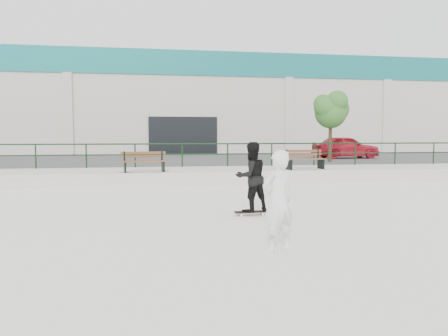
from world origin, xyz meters
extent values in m
plane|color=white|center=(0.00, 0.00, 0.00)|extent=(120.00, 120.00, 0.00)
cube|color=#B5AEA5|center=(0.00, 9.50, 0.25)|extent=(30.00, 3.00, 0.50)
cube|color=#3F3F3F|center=(0.00, 18.00, 0.25)|extent=(60.00, 14.00, 0.50)
cylinder|color=black|center=(0.00, 10.80, 1.50)|extent=(28.00, 0.06, 0.06)
cylinder|color=black|center=(0.00, 10.80, 1.05)|extent=(28.00, 0.05, 0.05)
cylinder|color=black|center=(-7.00, 10.80, 1.00)|extent=(0.06, 0.06, 1.00)
cylinder|color=black|center=(-5.00, 10.80, 1.00)|extent=(0.06, 0.06, 1.00)
cylinder|color=black|center=(-3.00, 10.80, 1.00)|extent=(0.06, 0.06, 1.00)
cylinder|color=black|center=(-1.00, 10.80, 1.00)|extent=(0.06, 0.06, 1.00)
cylinder|color=black|center=(1.00, 10.80, 1.00)|extent=(0.06, 0.06, 1.00)
cylinder|color=black|center=(3.00, 10.80, 1.00)|extent=(0.06, 0.06, 1.00)
cylinder|color=black|center=(5.00, 10.80, 1.00)|extent=(0.06, 0.06, 1.00)
cylinder|color=black|center=(7.00, 10.80, 1.00)|extent=(0.06, 0.06, 1.00)
cylinder|color=black|center=(9.00, 10.80, 1.00)|extent=(0.06, 0.06, 1.00)
cylinder|color=black|center=(11.00, 10.80, 1.00)|extent=(0.06, 0.06, 1.00)
cube|color=beige|center=(0.00, 32.00, 4.00)|extent=(44.00, 16.00, 8.00)
cube|color=#177273|center=(0.00, 32.00, 7.10)|extent=(44.20, 16.20, 1.80)
cube|color=black|center=(0.00, 23.95, 1.60)|extent=(5.00, 0.15, 3.20)
cube|color=beige|center=(-8.00, 23.90, 3.10)|extent=(0.60, 0.25, 6.20)
cube|color=beige|center=(8.00, 23.90, 3.10)|extent=(0.60, 0.25, 6.20)
cube|color=beige|center=(16.00, 23.90, 3.10)|extent=(0.60, 0.25, 6.20)
cube|color=brown|center=(-2.56, 8.23, 0.90)|extent=(1.69, 0.35, 0.04)
cube|color=brown|center=(-2.58, 8.40, 0.90)|extent=(1.69, 0.35, 0.04)
cube|color=brown|center=(-2.61, 8.57, 0.90)|extent=(1.69, 0.35, 0.04)
cube|color=brown|center=(-2.62, 8.64, 1.08)|extent=(1.68, 0.27, 0.09)
cube|color=brown|center=(-2.62, 8.64, 1.21)|extent=(1.68, 0.27, 0.09)
cube|color=black|center=(-3.28, 8.30, 0.70)|extent=(0.12, 0.47, 0.39)
cube|color=black|center=(-3.31, 8.54, 1.08)|extent=(0.06, 0.05, 0.39)
cube|color=black|center=(-1.89, 8.50, 0.70)|extent=(0.12, 0.47, 0.39)
cube|color=black|center=(-1.92, 8.74, 1.08)|extent=(0.06, 0.05, 0.39)
cube|color=brown|center=(3.84, 8.53, 0.91)|extent=(1.73, 0.38, 0.04)
cube|color=brown|center=(3.81, 8.70, 0.91)|extent=(1.73, 0.38, 0.04)
cube|color=brown|center=(3.79, 8.87, 0.91)|extent=(1.73, 0.38, 0.04)
cube|color=brown|center=(3.77, 8.95, 1.10)|extent=(1.72, 0.31, 0.10)
cube|color=brown|center=(3.77, 8.95, 1.23)|extent=(1.72, 0.31, 0.10)
cube|color=black|center=(3.10, 8.59, 0.70)|extent=(0.13, 0.48, 0.40)
cube|color=black|center=(3.06, 8.83, 1.10)|extent=(0.06, 0.06, 0.40)
cube|color=black|center=(4.53, 8.81, 0.70)|extent=(0.13, 0.48, 0.40)
cube|color=black|center=(4.49, 9.06, 1.10)|extent=(0.06, 0.06, 0.40)
cylinder|color=#442D22|center=(6.79, 13.21, 1.58)|extent=(0.18, 0.18, 2.17)
sphere|color=#2B6023|center=(6.79, 13.21, 3.03)|extent=(1.63, 1.63, 1.63)
sphere|color=#2B6023|center=(7.24, 13.48, 3.21)|extent=(1.26, 1.26, 1.26)
sphere|color=#2B6023|center=(6.43, 13.02, 3.30)|extent=(1.17, 1.17, 1.17)
sphere|color=#2B6023|center=(6.97, 12.84, 3.57)|extent=(1.08, 1.08, 1.08)
sphere|color=#2B6023|center=(6.52, 13.57, 3.48)|extent=(0.99, 0.99, 0.99)
imported|color=red|center=(9.04, 16.22, 1.17)|extent=(3.93, 1.64, 1.33)
cube|color=black|center=(-0.01, 1.85, 0.09)|extent=(0.79, 0.24, 0.02)
cube|color=brown|center=(-0.01, 1.85, 0.07)|extent=(0.79, 0.24, 0.01)
cube|color=gray|center=(-0.27, 1.84, 0.04)|extent=(0.07, 0.16, 0.03)
cube|color=gray|center=(0.25, 1.86, 0.04)|extent=(0.07, 0.16, 0.03)
cylinder|color=#F0EAC8|center=(-0.26, 1.74, 0.03)|extent=(0.06, 0.03, 0.06)
cylinder|color=#F0EAC8|center=(-0.27, 1.93, 0.03)|extent=(0.06, 0.03, 0.06)
cylinder|color=#F0EAC8|center=(0.25, 1.77, 0.03)|extent=(0.06, 0.03, 0.06)
cylinder|color=#F0EAC8|center=(0.25, 1.96, 0.03)|extent=(0.06, 0.03, 0.06)
imported|color=black|center=(-0.01, 1.85, 0.91)|extent=(0.94, 0.82, 1.63)
imported|color=white|center=(-0.30, -1.31, 0.83)|extent=(0.71, 0.60, 1.65)
camera|label=1|loc=(-2.32, -8.09, 1.90)|focal=35.00mm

